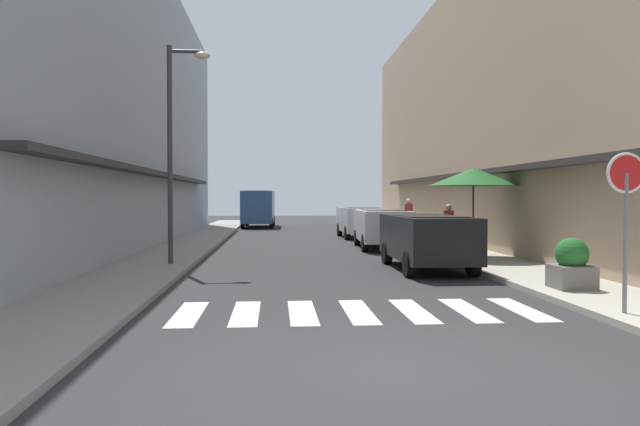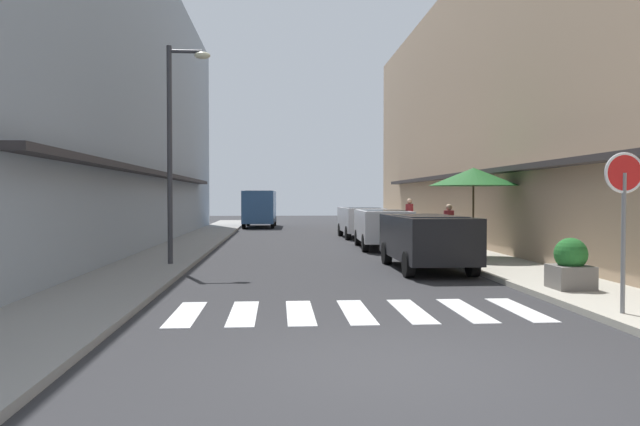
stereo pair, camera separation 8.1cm
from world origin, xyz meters
TOP-DOWN VIEW (x-y plane):
  - ground_plane at (0.00, 15.06)m, footprint 82.85×82.85m
  - sidewalk_left at (-4.81, 15.06)m, footprint 2.24×52.72m
  - sidewalk_right at (4.81, 15.06)m, footprint 2.24×52.72m
  - building_row_left at (-8.42, 15.95)m, footprint 5.50×35.89m
  - building_row_right at (8.42, 15.95)m, footprint 5.50×35.89m
  - crosswalk at (-0.00, 3.32)m, footprint 6.15×2.20m
  - parked_car_near at (2.64, 8.99)m, footprint 1.81×4.44m
  - parked_car_mid at (2.64, 15.71)m, footprint 1.96×4.44m
  - parked_car_far at (2.64, 21.65)m, footprint 1.87×4.23m
  - delivery_van at (-2.49, 32.34)m, footprint 2.13×5.45m
  - round_street_sign at (4.11, 2.32)m, footprint 0.65×0.07m
  - street_lamp at (-4.11, 9.96)m, footprint 1.19×0.28m
  - cafe_umbrella at (4.65, 11.17)m, footprint 2.70×2.70m
  - planter_corner at (4.52, 4.82)m, footprint 0.75×0.75m
  - pedestrian_walking_near at (4.34, 12.72)m, footprint 0.34×0.34m
  - pedestrian_walking_far at (4.45, 19.15)m, footprint 0.34×0.34m

SIDE VIEW (x-z plane):
  - ground_plane at x=0.00m, z-range 0.00..0.00m
  - crosswalk at x=0.00m, z-range 0.00..0.01m
  - sidewalk_left at x=-4.81m, z-range 0.00..0.12m
  - sidewalk_right at x=4.81m, z-range 0.00..0.12m
  - planter_corner at x=4.52m, z-range 0.08..1.10m
  - parked_car_far at x=2.64m, z-range 0.19..1.66m
  - parked_car_mid at x=2.64m, z-range 0.19..1.66m
  - parked_car_near at x=2.64m, z-range 0.19..1.66m
  - pedestrian_walking_near at x=4.34m, z-range 0.16..1.76m
  - pedestrian_walking_far at x=4.45m, z-range 0.17..1.94m
  - delivery_van at x=-2.49m, z-range 0.22..2.59m
  - round_street_sign at x=4.11m, z-range 0.79..3.33m
  - cafe_umbrella at x=4.65m, z-range 1.20..3.94m
  - street_lamp at x=-4.11m, z-range 0.74..6.71m
  - building_row_right at x=8.42m, z-range 0.00..10.90m
  - building_row_left at x=-8.42m, z-range 0.00..11.41m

